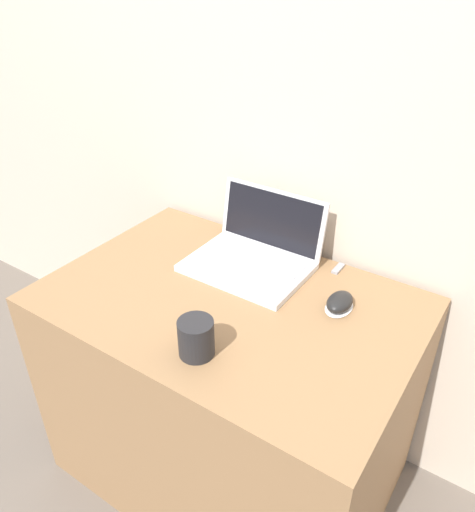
# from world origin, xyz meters

# --- Properties ---
(wall_back) EXTENTS (7.00, 0.04, 2.50)m
(wall_back) POSITION_xyz_m (0.00, 0.74, 1.25)
(wall_back) COLOR beige
(wall_back) RESTS_ON ground_plane
(desk) EXTENTS (1.05, 0.70, 0.74)m
(desk) POSITION_xyz_m (0.00, 0.35, 0.37)
(desk) COLOR #936D47
(desk) RESTS_ON ground_plane
(laptop) EXTENTS (0.36, 0.30, 0.21)m
(laptop) POSITION_xyz_m (-0.04, 0.55, 0.79)
(laptop) COLOR silver
(laptop) RESTS_ON desk
(drink_cup) EXTENTS (0.09, 0.09, 0.10)m
(drink_cup) POSITION_xyz_m (0.06, 0.13, 0.79)
(drink_cup) COLOR #232326
(drink_cup) RESTS_ON desk
(computer_mouse) EXTENTS (0.07, 0.11, 0.04)m
(computer_mouse) POSITION_xyz_m (0.28, 0.49, 0.76)
(computer_mouse) COLOR white
(computer_mouse) RESTS_ON desk
(usb_stick) EXTENTS (0.02, 0.06, 0.01)m
(usb_stick) POSITION_xyz_m (0.20, 0.66, 0.75)
(usb_stick) COLOR #99999E
(usb_stick) RESTS_ON desk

